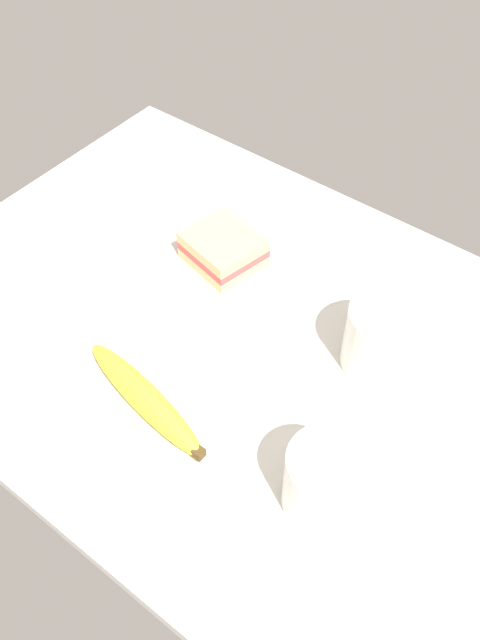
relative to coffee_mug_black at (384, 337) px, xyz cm
name	(u,v)px	position (x,y,z in cm)	size (l,w,h in cm)	color
tabletop	(240,340)	(16.13, 7.14, -5.77)	(90.00, 64.00, 2.00)	beige
coffee_mug_black	(384,337)	(0.00, 0.00, 0.00)	(10.92, 11.55, 9.27)	white
coffee_mug_milky	(326,481)	(-4.63, 19.84, -0.26)	(8.54, 10.96, 8.75)	white
sandwich_main	(223,249)	(26.26, -2.23, -2.57)	(11.28, 10.54, 4.40)	#DBB77A
banana	(145,398)	(18.28, 22.41, -3.03)	(20.89, 7.08, 3.48)	yellow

